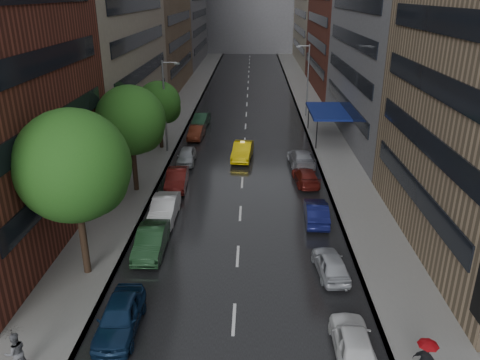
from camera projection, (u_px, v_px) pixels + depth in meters
name	position (u px, v px, depth m)	size (l,w,h in m)	color
road	(247.00, 107.00, 65.94)	(14.00, 140.00, 0.01)	black
sidewalk_left	(183.00, 107.00, 66.14)	(4.00, 140.00, 0.15)	gray
sidewalk_right	(311.00, 107.00, 65.69)	(4.00, 140.00, 0.15)	gray
tree_near	(73.00, 166.00, 24.59)	(6.09, 6.09, 9.71)	#382619
tree_mid	(130.00, 121.00, 36.08)	(5.44, 5.44, 8.67)	#382619
tree_far	(159.00, 103.00, 46.90)	(4.39, 4.39, 7.00)	#382619
taxi	(243.00, 151.00, 45.38)	(1.73, 4.97, 1.64)	yellow
parked_cars_left	(175.00, 182.00, 38.01)	(2.04, 41.76, 1.60)	#0D203D
parked_cars_right	(314.00, 205.00, 34.08)	(2.46, 29.56, 1.51)	white
ped_black_umbrella	(15.00, 346.00, 19.58)	(1.12, 1.09, 2.09)	#57595D
ped_red_umbrella	(426.00, 357.00, 19.07)	(1.05, 0.98, 2.01)	black
street_lamp_left	(165.00, 105.00, 45.77)	(1.74, 0.22, 9.00)	gray
street_lamp_right	(307.00, 79.00, 59.28)	(1.74, 0.22, 9.00)	gray
awning	(328.00, 111.00, 50.64)	(4.00, 8.00, 3.12)	navy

